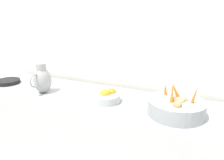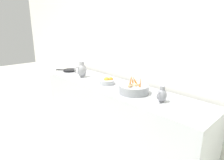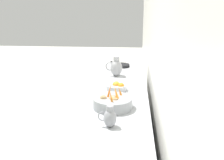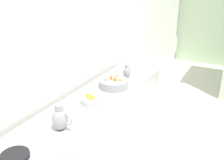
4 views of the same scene
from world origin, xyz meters
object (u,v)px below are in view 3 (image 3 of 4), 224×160
(vegetable_colander, at_px, (113,103))
(orange_bowl, at_px, (117,87))
(skillet_on_counter, at_px, (122,65))
(metal_pitcher_short, at_px, (110,117))
(metal_pitcher_tall, at_px, (116,67))

(vegetable_colander, xyz_separation_m, orange_bowl, (-0.01, -0.51, -0.02))
(vegetable_colander, relative_size, skillet_on_counter, 1.19)
(orange_bowl, xyz_separation_m, skillet_on_counter, (-0.01, -1.06, -0.02))
(vegetable_colander, bearing_deg, orange_bowl, -91.08)
(orange_bowl, height_order, metal_pitcher_short, metal_pitcher_short)
(orange_bowl, relative_size, metal_pitcher_short, 1.25)
(metal_pitcher_tall, xyz_separation_m, metal_pitcher_short, (-0.04, 1.48, -0.03))
(vegetable_colander, relative_size, metal_pitcher_tall, 1.46)
(metal_pitcher_short, bearing_deg, vegetable_colander, -89.47)
(orange_bowl, relative_size, metal_pitcher_tall, 0.89)
(vegetable_colander, relative_size, orange_bowl, 1.64)
(metal_pitcher_short, xyz_separation_m, skillet_on_counter, (-0.02, -1.97, -0.06))
(skillet_on_counter, bearing_deg, orange_bowl, 89.45)
(metal_pitcher_tall, bearing_deg, vegetable_colander, 91.67)
(vegetable_colander, height_order, skillet_on_counter, vegetable_colander)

